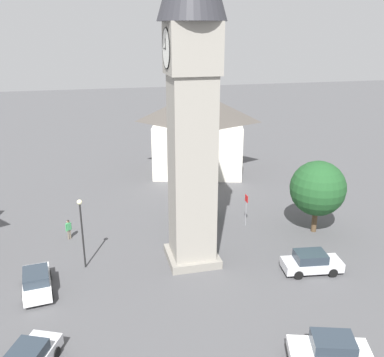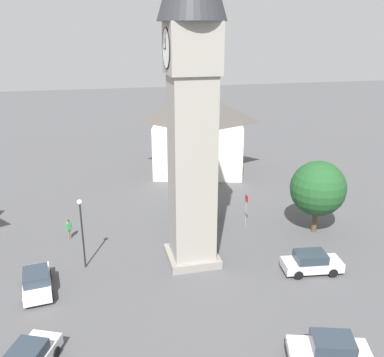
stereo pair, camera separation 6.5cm
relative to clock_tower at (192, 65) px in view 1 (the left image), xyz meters
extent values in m
plane|color=#4C4C4F|center=(0.00, 0.00, -14.07)|extent=(200.00, 200.00, 0.00)
cube|color=gray|center=(0.00, 0.00, -13.77)|extent=(3.63, 3.63, 0.60)
cube|color=gray|center=(0.00, 0.00, -7.03)|extent=(2.90, 2.90, 12.87)
cube|color=gray|center=(0.00, 0.00, 1.00)|extent=(3.25, 3.25, 3.19)
cylinder|color=white|center=(0.00, 1.65, 1.00)|extent=(2.44, 0.04, 2.44)
torus|color=black|center=(0.00, 1.66, 1.00)|extent=(2.50, 0.06, 2.50)
cube|color=black|center=(0.00, 1.69, 1.27)|extent=(0.05, 0.02, 0.68)
cube|color=black|center=(0.37, 1.69, 1.00)|extent=(0.93, 0.02, 0.04)
cylinder|color=white|center=(0.00, -1.65, 1.00)|extent=(2.44, 0.04, 2.44)
torus|color=black|center=(0.00, -1.66, 1.00)|extent=(2.50, 0.06, 2.50)
cube|color=silver|center=(-3.61, -7.79, -13.48)|extent=(2.20, 4.28, 0.64)
cube|color=#28333D|center=(-3.59, -7.64, -12.86)|extent=(1.81, 2.28, 0.64)
cylinder|color=black|center=(-2.97, -9.11, -13.75)|extent=(0.30, 0.66, 0.64)
cylinder|color=black|center=(-4.56, -8.91, -13.75)|extent=(0.30, 0.66, 0.64)
cylinder|color=black|center=(-2.66, -6.67, -13.75)|extent=(0.30, 0.66, 0.64)
cylinder|color=black|center=(-4.25, -6.47, -13.75)|extent=(0.30, 0.66, 0.64)
cube|color=black|center=(-3.86, -9.80, -13.70)|extent=(1.67, 0.33, 0.16)
cube|color=white|center=(-11.68, -4.37, -13.48)|extent=(2.85, 4.42, 0.64)
cube|color=#28333D|center=(-11.73, -4.51, -12.86)|extent=(2.12, 2.47, 0.64)
cylinder|color=black|center=(-10.55, -3.44, -13.75)|extent=(0.40, 0.68, 0.64)
cylinder|color=black|center=(-11.29, -5.78, -13.75)|extent=(0.40, 0.68, 0.64)
cube|color=black|center=(-11.07, -2.44, -13.70)|extent=(1.63, 0.62, 0.16)
cube|color=#28333D|center=(-9.04, 10.53, -12.86)|extent=(2.55, 2.27, 0.64)
cylinder|color=black|center=(-7.46, 10.70, -13.75)|extent=(0.67, 0.46, 0.64)
cylinder|color=black|center=(-8.10, 9.24, -13.75)|extent=(0.67, 0.46, 0.64)
cube|color=black|center=(-7.06, 9.65, -13.70)|extent=(0.78, 1.57, 0.16)
cube|color=#236B38|center=(6.55, -2.03, -13.48)|extent=(4.25, 3.91, 0.64)
cube|color=#28333D|center=(6.66, -2.13, -12.86)|extent=(2.61, 2.54, 0.64)
cylinder|color=black|center=(5.09, -1.88, -13.75)|extent=(0.64, 0.57, 0.64)
cylinder|color=black|center=(6.10, -0.64, -13.75)|extent=(0.64, 0.57, 0.64)
cylinder|color=black|center=(7.00, -3.43, -13.75)|extent=(0.64, 0.57, 0.64)
cylinder|color=black|center=(8.01, -2.19, -13.75)|extent=(0.64, 0.57, 0.64)
cube|color=black|center=(4.98, -0.76, -13.70)|extent=(1.15, 1.37, 0.16)
cube|color=white|center=(-1.56, 10.76, -13.48)|extent=(4.27, 2.17, 0.64)
cube|color=#28333D|center=(-1.71, 10.74, -12.86)|extent=(2.27, 1.80, 0.64)
cylinder|color=black|center=(-0.44, 11.70, -13.75)|extent=(0.66, 0.29, 0.64)
cylinder|color=black|center=(-0.25, 10.11, -13.75)|extent=(0.66, 0.29, 0.64)
cylinder|color=black|center=(-2.88, 11.41, -13.75)|extent=(0.66, 0.29, 0.64)
cylinder|color=black|center=(-2.69, 9.82, -13.75)|extent=(0.66, 0.29, 0.64)
cube|color=black|center=(0.44, 10.99, -13.70)|extent=(0.31, 1.67, 0.16)
cylinder|color=#706656|center=(5.52, 9.02, -13.66)|extent=(0.13, 0.13, 0.82)
cylinder|color=#706656|center=(5.63, 8.88, -13.66)|extent=(0.13, 0.13, 0.82)
cube|color=#3F9959|center=(5.58, 8.95, -12.95)|extent=(0.39, 0.42, 0.60)
cylinder|color=#3F9959|center=(5.43, 9.13, -13.00)|extent=(0.09, 0.09, 0.60)
cylinder|color=#3F9959|center=(5.72, 8.76, -13.00)|extent=(0.09, 0.09, 0.60)
sphere|color=tan|center=(5.58, 8.95, -12.50)|extent=(0.22, 0.22, 0.22)
sphere|color=black|center=(5.57, 8.94, -12.48)|extent=(0.20, 0.20, 0.20)
cylinder|color=brown|center=(2.19, -11.14, -12.92)|extent=(0.44, 0.44, 2.30)
sphere|color=#1E4C23|center=(2.19, -11.14, -10.18)|extent=(4.55, 4.55, 4.55)
cube|color=silver|center=(20.23, -5.60, -11.06)|extent=(10.24, 11.74, 6.02)
pyramid|color=#47423D|center=(20.23, -5.60, -6.28)|extent=(10.75, 12.33, 3.54)
cube|color=#422819|center=(16.43, -4.55, -13.02)|extent=(0.37, 1.08, 2.10)
cylinder|color=black|center=(0.80, 7.71, -11.63)|extent=(0.12, 0.12, 4.87)
sphere|color=beige|center=(0.80, 7.71, -9.01)|extent=(0.36, 0.36, 0.36)
cylinder|color=gray|center=(4.66, -5.93, -12.97)|extent=(0.07, 0.07, 2.20)
cube|color=red|center=(4.66, -5.93, -11.57)|extent=(0.60, 0.04, 0.60)
camera|label=1|loc=(-27.11, 6.55, 2.12)|focal=39.85mm
camera|label=2|loc=(-27.12, 6.49, 2.12)|focal=39.85mm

